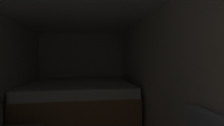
# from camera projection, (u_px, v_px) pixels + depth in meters

# --- Properties ---
(wall_back) EXTENTS (2.56, 0.05, 2.08)m
(wall_back) POSITION_uv_depth(u_px,v_px,m) (82.00, 69.00, 4.77)
(wall_back) COLOR beige
(wall_back) RESTS_ON ground
(wall_right) EXTENTS (0.05, 5.04, 2.08)m
(wall_right) POSITION_uv_depth(u_px,v_px,m) (159.00, 78.00, 2.43)
(wall_right) COLOR beige
(wall_right) RESTS_ON ground
(ceiling_slab) EXTENTS (2.56, 5.04, 0.05)m
(ceiling_slab) POSITION_uv_depth(u_px,v_px,m) (74.00, 3.00, 2.23)
(ceiling_slab) COLOR white
(ceiling_slab) RESTS_ON wall_left
(bed) EXTENTS (2.34, 1.94, 0.93)m
(bed) POSITION_uv_depth(u_px,v_px,m) (80.00, 99.00, 3.75)
(bed) COLOR #9E7247
(bed) RESTS_ON ground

